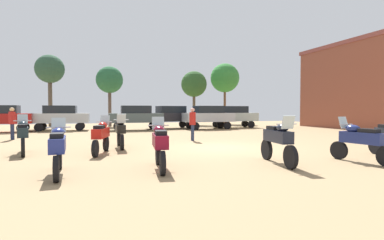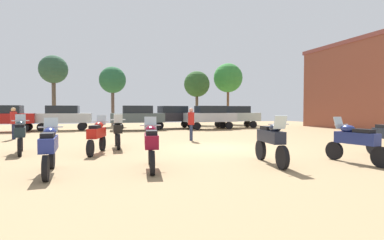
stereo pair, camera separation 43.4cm
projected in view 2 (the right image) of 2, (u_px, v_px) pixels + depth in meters
ground_plane at (216, 148)px, 13.05m from camera, size 44.00×52.00×0.02m
motorcycle_2 at (97, 135)px, 11.30m from camera, size 0.80×2.18×1.45m
motorcycle_3 at (20, 134)px, 11.29m from camera, size 0.71×2.18×1.49m
motorcycle_4 at (49, 147)px, 7.68m from camera, size 0.62×2.22×1.45m
motorcycle_5 at (117, 131)px, 13.08m from camera, size 0.62×2.29×1.50m
motorcycle_6 at (151, 144)px, 8.34m from camera, size 0.64×2.17×1.46m
motorcycle_9 at (271, 140)px, 9.05m from camera, size 0.67×2.29×1.51m
motorcycle_11 at (355, 141)px, 9.24m from camera, size 0.67×2.17×1.44m
car_1 at (137, 116)px, 24.39m from camera, size 4.37×1.97×2.00m
car_2 at (173, 115)px, 26.64m from camera, size 4.51×2.37×2.00m
car_3 at (4, 116)px, 22.35m from camera, size 4.35×1.91×2.00m
car_4 at (235, 115)px, 27.53m from camera, size 4.45×2.19×2.00m
car_5 at (63, 116)px, 23.95m from camera, size 4.36×1.95×2.00m
car_6 at (210, 116)px, 25.60m from camera, size 4.35×1.92×2.00m
person_2 at (191, 122)px, 15.99m from camera, size 0.37×0.37×1.77m
person_3 at (13, 121)px, 16.74m from camera, size 0.47×0.47×1.80m
tree_1 at (228, 78)px, 35.77m from camera, size 3.48×3.48×7.24m
tree_2 at (113, 80)px, 31.07m from camera, size 2.76×2.76×6.17m
tree_3 at (53, 70)px, 28.53m from camera, size 2.67×2.67×6.89m
tree_5 at (197, 84)px, 33.72m from camera, size 2.92×2.92×6.04m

